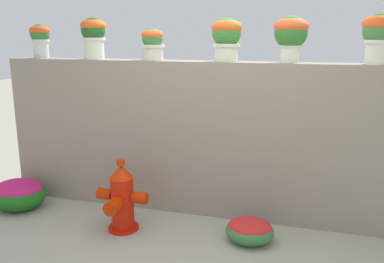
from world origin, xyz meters
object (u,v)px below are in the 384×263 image
flower_bush_left (19,193)px  flower_bush_right (250,230)px  potted_plant_1 (93,34)px  fire_hydrant (122,199)px  potted_plant_3 (227,35)px  potted_plant_4 (291,33)px  potted_plant_0 (40,37)px  potted_plant_2 (152,42)px  potted_plant_5 (380,33)px

flower_bush_left → flower_bush_right: 2.65m
potted_plant_1 → fire_hydrant: (0.59, -0.67, -1.61)m
potted_plant_3 → flower_bush_right: bearing=-57.7°
potted_plant_1 → potted_plant_4: bearing=0.5°
potted_plant_0 → potted_plant_2: bearing=-0.1°
flower_bush_right → potted_plant_1: bearing=163.6°
potted_plant_3 → flower_bush_left: (-2.27, -0.56, -1.75)m
potted_plant_4 → fire_hydrant: (-1.53, -0.69, -1.62)m
potted_plant_3 → flower_bush_left: 2.92m
potted_plant_0 → potted_plant_2: 1.40m
flower_bush_right → fire_hydrant: bearing=-174.6°
flower_bush_left → potted_plant_3: bearing=13.8°
potted_plant_0 → potted_plant_3: 2.20m
potted_plant_1 → flower_bush_right: potted_plant_1 is taller
potted_plant_1 → potted_plant_5: (2.91, -0.00, 0.01)m
potted_plant_5 → potted_plant_1: bearing=179.9°
potted_plant_2 → flower_bush_right: potted_plant_2 is taller
potted_plant_0 → flower_bush_right: size_ratio=0.83×
potted_plant_3 → potted_plant_4: (0.64, -0.04, 0.03)m
potted_plant_3 → flower_bush_left: bearing=-166.2°
potted_plant_3 → potted_plant_4: size_ratio=0.97×
potted_plant_0 → flower_bush_left: 1.81m
fire_hydrant → flower_bush_right: (1.27, 0.12, -0.21)m
potted_plant_5 → flower_bush_right: (-1.05, -0.55, -1.84)m
potted_plant_2 → fire_hydrant: bearing=-97.2°
potted_plant_1 → potted_plant_2: potted_plant_1 is taller
potted_plant_1 → potted_plant_4: 2.12m
potted_plant_1 → fire_hydrant: potted_plant_1 is taller
potted_plant_2 → potted_plant_3: size_ratio=0.77×
potted_plant_0 → flower_bush_right: potted_plant_0 is taller
potted_plant_1 → potted_plant_2: (0.68, 0.04, -0.09)m
potted_plant_2 → potted_plant_0: bearing=179.9°
potted_plant_2 → potted_plant_4: (1.44, -0.02, 0.10)m
potted_plant_0 → potted_plant_1: 0.72m
potted_plant_3 → fire_hydrant: size_ratio=0.59×
potted_plant_0 → potted_plant_1: potted_plant_1 is taller
flower_bush_right → potted_plant_0: bearing=167.1°
potted_plant_2 → fire_hydrant: 1.68m
fire_hydrant → flower_bush_right: fire_hydrant is taller
potted_plant_1 → potted_plant_4: size_ratio=1.01×
potted_plant_0 → potted_plant_3: size_ratio=0.88×
potted_plant_5 → flower_bush_right: potted_plant_5 is taller
potted_plant_0 → potted_plant_2: potted_plant_0 is taller
fire_hydrant → flower_bush_left: (-1.37, 0.17, -0.15)m
potted_plant_1 → potted_plant_5: size_ratio=0.97×
flower_bush_left → potted_plant_4: bearing=10.1°
potted_plant_5 → flower_bush_right: 2.18m
potted_plant_0 → flower_bush_right: (2.58, -0.59, -1.79)m
potted_plant_3 → fire_hydrant: (-0.89, -0.73, -1.60)m
potted_plant_1 → potted_plant_3: bearing=2.2°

